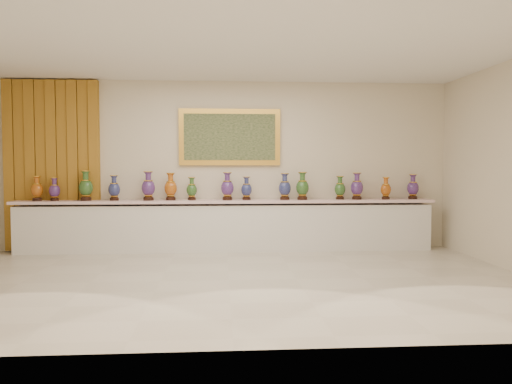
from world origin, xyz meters
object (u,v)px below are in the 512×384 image
(counter, at_px, (227,226))
(vase_1, at_px, (55,190))
(vase_2, at_px, (86,187))
(vase_0, at_px, (37,190))

(counter, relative_size, vase_1, 18.37)
(vase_1, relative_size, vase_2, 0.77)
(counter, distance_m, vase_1, 3.01)
(vase_2, bearing_deg, vase_0, 179.90)
(counter, bearing_deg, vase_0, -179.60)
(vase_0, bearing_deg, counter, 0.40)
(counter, height_order, vase_2, vase_2)
(counter, distance_m, vase_2, 2.51)
(vase_1, xyz_separation_m, vase_2, (0.53, -0.01, 0.05))
(vase_1, height_order, vase_2, vase_2)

